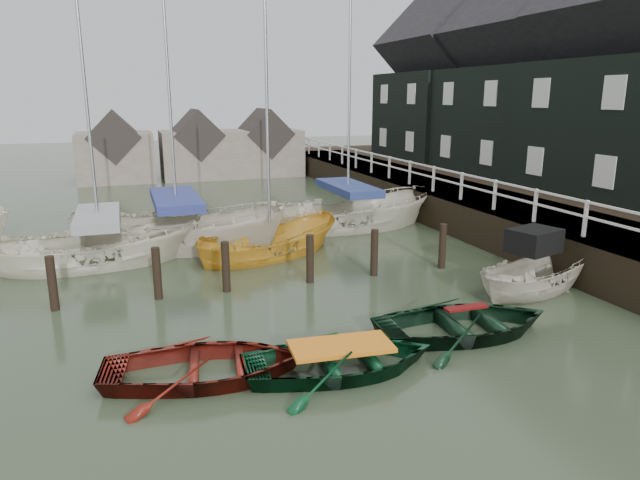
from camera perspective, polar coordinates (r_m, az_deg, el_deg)
name	(u,v)px	position (r m, az deg, el deg)	size (l,w,h in m)	color
ground	(301,326)	(13.39, -1.89, -8.62)	(120.00, 120.00, 0.00)	#2D3A24
pier	(438,200)	(25.82, 11.75, 3.92)	(3.04, 32.00, 2.70)	black
land_strip	(539,208)	(29.13, 21.09, 2.99)	(14.00, 38.00, 1.50)	black
quay_houses	(573,84)	(27.66, 23.97, 14.05)	(6.52, 28.14, 10.01)	black
mooring_pilings	(229,274)	(15.72, -9.06, -3.33)	(13.72, 0.22, 1.80)	black
far_sheds	(194,149)	(38.20, -12.48, 8.88)	(14.00, 4.08, 4.39)	#665B51
rowboat_red	(207,378)	(11.32, -11.19, -13.38)	(2.77, 3.87, 0.80)	#59140C
rowboat_green	(341,371)	(11.36, 2.09, -12.99)	(2.70, 3.78, 0.78)	black
rowboat_dkgreen	(464,335)	(13.34, 14.24, -9.15)	(2.91, 4.07, 0.84)	black
motorboat	(534,287)	(16.76, 20.64, -4.42)	(4.48, 2.70, 2.51)	#B8B29D
sailboat_a	(102,262)	(19.46, -20.96, -2.04)	(6.76, 3.20, 10.25)	beige
sailboat_b	(179,246)	(20.64, -13.94, -0.61)	(8.08, 5.19, 12.75)	beige
sailboat_c	(270,255)	(19.21, -5.00, -1.46)	(5.86, 3.94, 10.87)	gold
sailboat_d	(348,226)	(23.12, 2.79, 1.38)	(7.16, 2.74, 13.33)	beige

